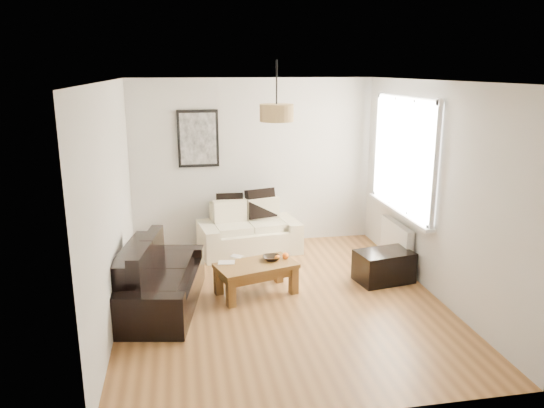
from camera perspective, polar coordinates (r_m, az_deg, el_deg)
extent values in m
plane|color=brown|center=(6.47, 0.95, -10.37)|extent=(4.50, 4.50, 0.00)
cube|color=white|center=(7.57, 13.45, -3.92)|extent=(0.10, 0.90, 0.52)
cylinder|color=tan|center=(6.18, 0.50, 9.94)|extent=(0.40, 0.40, 0.20)
cube|color=black|center=(7.07, 12.14, -6.68)|extent=(0.79, 0.58, 0.41)
cube|color=black|center=(8.02, -4.63, -0.25)|extent=(0.41, 0.14, 0.41)
cube|color=black|center=(8.07, -1.23, 0.06)|extent=(0.48, 0.26, 0.46)
imported|color=black|center=(6.58, -0.04, -5.93)|extent=(0.24, 0.24, 0.05)
sphere|color=orange|center=(6.57, 0.66, -5.85)|extent=(0.08, 0.08, 0.06)
sphere|color=orange|center=(6.63, 1.48, -5.68)|extent=(0.10, 0.10, 0.08)
sphere|color=orange|center=(6.55, 0.57, -5.91)|extent=(0.08, 0.08, 0.07)
cube|color=silver|center=(6.53, -5.00, -6.38)|extent=(0.22, 0.17, 0.01)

